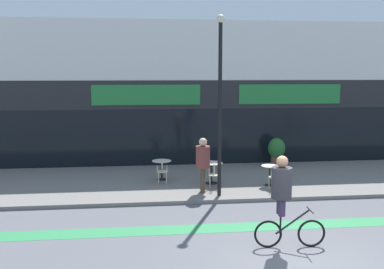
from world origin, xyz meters
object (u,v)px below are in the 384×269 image
object	(u,v)px
lamp_post	(220,94)
cyclist_1	(283,193)
cafe_chair_0_near	(162,170)
bistro_table_2	(270,172)
cafe_chair_2_near	(275,175)
planter_pot	(277,150)
cafe_chair_1_near	(214,173)
bistro_table_1	(211,168)
pedestrian_near_end	(203,160)
bistro_table_0	(162,166)

from	to	relation	value
lamp_post	cyclist_1	size ratio (longest dim) A/B	2.62
lamp_post	cafe_chair_0_near	bearing A→B (deg)	135.13
cafe_chair_0_near	bistro_table_2	bearing A→B (deg)	-94.24
cafe_chair_2_near	cyclist_1	world-z (taller)	cyclist_1
planter_pot	lamp_post	distance (m)	5.91
cafe_chair_1_near	cyclist_1	bearing A→B (deg)	-164.98
cafe_chair_1_near	lamp_post	distance (m)	2.90
bistro_table_1	cyclist_1	size ratio (longest dim) A/B	0.37
bistro_table_2	cafe_chair_2_near	xyz separation A→B (m)	(0.00, -0.63, 0.02)
cafe_chair_0_near	cafe_chair_1_near	distance (m)	1.89
cafe_chair_0_near	cyclist_1	bearing A→B (deg)	-150.95
bistro_table_1	lamp_post	bearing A→B (deg)	-90.12
cyclist_1	bistro_table_2	bearing A→B (deg)	80.54
bistro_table_1	pedestrian_near_end	size ratio (longest dim) A/B	0.44
bistro_table_0	pedestrian_near_end	distance (m)	2.33
bistro_table_2	cafe_chair_1_near	xyz separation A→B (m)	(-1.98, -0.08, 0.02)
cafe_chair_1_near	planter_pot	distance (m)	4.59
bistro_table_0	bistro_table_1	xyz separation A→B (m)	(1.73, -0.77, 0.03)
cafe_chair_2_near	bistro_table_2	bearing A→B (deg)	-1.52
bistro_table_0	bistro_table_2	world-z (taller)	bistro_table_0
bistro_table_2	cyclist_1	world-z (taller)	cyclist_1
cafe_chair_0_near	lamp_post	distance (m)	3.67
cafe_chair_0_near	pedestrian_near_end	xyz separation A→B (m)	(1.27, -1.25, 0.56)
bistro_table_2	pedestrian_near_end	distance (m)	2.57
lamp_post	cyclist_1	distance (m)	4.71
cafe_chair_2_near	cyclist_1	xyz separation A→B (m)	(-1.24, -4.58, 0.66)
bistro_table_2	cafe_chair_2_near	world-z (taller)	cafe_chair_2_near
bistro_table_0	cafe_chair_1_near	xyz separation A→B (m)	(1.72, -1.39, 0.00)
bistro_table_0	cyclist_1	xyz separation A→B (m)	(2.47, -6.52, 0.67)
cafe_chair_0_near	lamp_post	xyz separation A→B (m)	(1.74, -1.73, 2.73)
cafe_chair_1_near	pedestrian_near_end	world-z (taller)	pedestrian_near_end
bistro_table_2	pedestrian_near_end	size ratio (longest dim) A/B	0.39
bistro_table_1	pedestrian_near_end	distance (m)	1.32
bistro_table_0	lamp_post	world-z (taller)	lamp_post
bistro_table_1	cafe_chair_1_near	bearing A→B (deg)	-90.82
bistro_table_0	cafe_chair_1_near	bearing A→B (deg)	-38.90
bistro_table_2	cyclist_1	distance (m)	5.39
planter_pot	lamp_post	size ratio (longest dim) A/B	0.21
lamp_post	cafe_chair_1_near	bearing A→B (deg)	90.34
lamp_post	pedestrian_near_end	bearing A→B (deg)	134.20
bistro_table_1	cafe_chair_0_near	size ratio (longest dim) A/B	0.88
bistro_table_2	cafe_chair_1_near	world-z (taller)	cafe_chair_1_near
planter_pot	lamp_post	xyz separation A→B (m)	(-3.21, -4.24, 2.58)
bistro_table_1	bistro_table_2	xyz separation A→B (m)	(1.97, -0.55, -0.04)
bistro_table_0	bistro_table_2	xyz separation A→B (m)	(3.71, -1.31, -0.01)
cyclist_1	pedestrian_near_end	xyz separation A→B (m)	(-1.20, 4.64, -0.11)
bistro_table_0	cafe_chair_0_near	bearing A→B (deg)	-90.76
lamp_post	bistro_table_1	bearing A→B (deg)	89.88
bistro_table_1	pedestrian_near_end	xyz separation A→B (m)	(-0.47, -1.11, 0.53)
bistro_table_0	bistro_table_1	bearing A→B (deg)	-23.84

